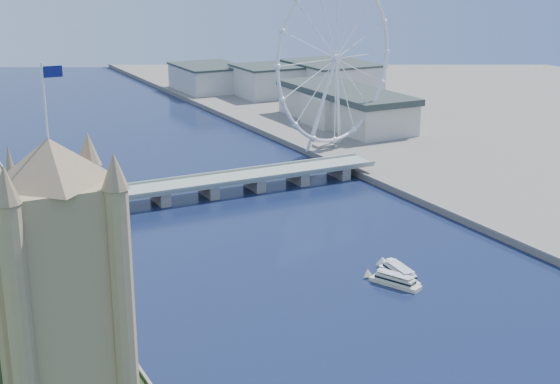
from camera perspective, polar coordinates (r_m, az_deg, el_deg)
victoria_tower at (r=188.28m, az=-15.49°, el=-9.50°), size 28.16×28.16×112.00m
parliament_range at (r=307.76m, az=-18.34°, el=-6.53°), size 24.00×200.00×70.00m
westminster_bridge at (r=462.42m, az=-5.24°, el=0.51°), size 220.00×22.00×9.50m
london_eye at (r=551.63m, az=4.12°, el=9.66°), size 113.60×39.12×124.30m
county_hall at (r=654.33m, az=4.70°, el=4.78°), size 54.00×144.00×35.00m
city_skyline at (r=712.53m, az=-10.33°, el=6.95°), size 505.00×280.00×32.00m
tour_boat_near at (r=342.48m, az=8.41°, el=-6.76°), size 16.70×26.33×5.69m
tour_boat_far at (r=349.97m, az=8.71°, el=-6.25°), size 9.89×28.85×6.24m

